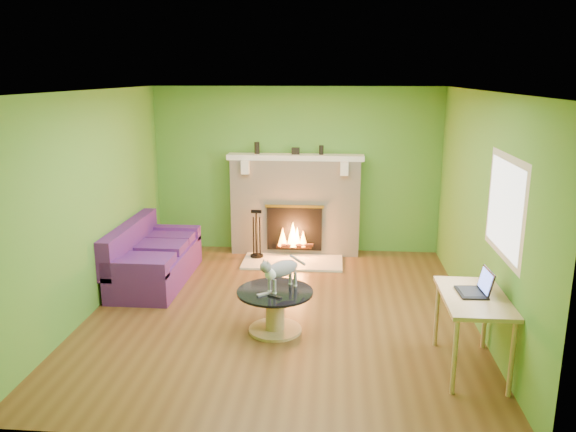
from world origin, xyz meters
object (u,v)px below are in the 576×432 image
at_px(sofa, 152,259).
at_px(coffee_table, 275,308).
at_px(desk, 474,305).
at_px(cat, 283,272).

xyz_separation_m(sofa, coffee_table, (1.85, -1.40, -0.04)).
height_order(coffee_table, desk, desk).
bearing_deg(sofa, cat, -34.99).
height_order(sofa, desk, sofa).
distance_m(sofa, cat, 2.38).
distance_m(sofa, coffee_table, 2.32).
height_order(sofa, coffee_table, sofa).
bearing_deg(desk, sofa, 151.63).
relative_size(coffee_table, cat, 1.32).
distance_m(sofa, desk, 4.34).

